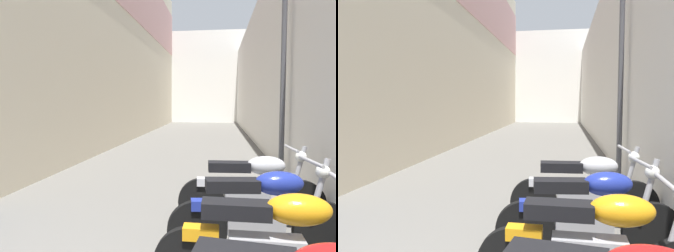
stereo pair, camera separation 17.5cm
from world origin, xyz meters
TOP-DOWN VIEW (x-y plane):
  - ground_plane at (0.00, 10.66)m, footprint 41.32×41.32m
  - building_left at (-2.64, 12.63)m, footprint 0.45×25.32m
  - building_right at (2.65, 12.66)m, footprint 0.45×25.32m
  - building_far_end at (0.00, 26.32)m, footprint 7.89×2.00m
  - motorcycle_second at (1.51, 2.26)m, footprint 1.85×0.58m
  - motorcycle_third at (1.51, 3.06)m, footprint 1.85×0.58m
  - motorcycle_fourth at (1.51, 4.01)m, footprint 1.85×0.58m
  - street_lamp at (2.21, 6.47)m, footprint 0.79×0.18m

SIDE VIEW (x-z plane):
  - ground_plane at x=0.00m, z-range 0.00..0.00m
  - motorcycle_second at x=1.51m, z-range -0.02..1.02m
  - motorcycle_third at x=1.51m, z-range -0.02..1.02m
  - motorcycle_fourth at x=1.51m, z-range -0.02..1.02m
  - building_right at x=2.65m, z-range 0.00..5.28m
  - street_lamp at x=2.21m, z-range 0.40..5.44m
  - building_far_end at x=0.00m, z-range 0.00..6.84m
  - building_left at x=-2.64m, z-range 0.05..9.03m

